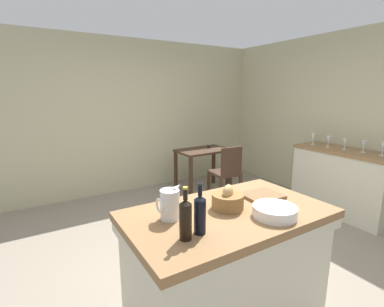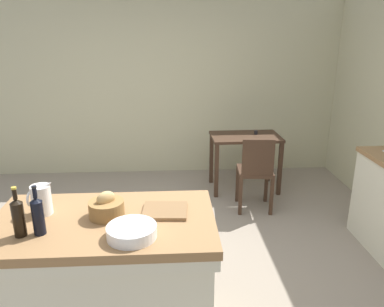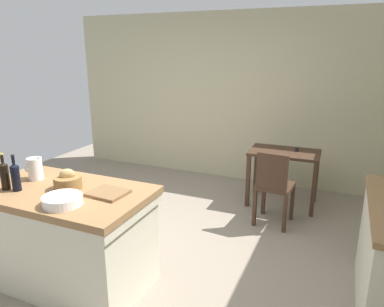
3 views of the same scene
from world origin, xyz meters
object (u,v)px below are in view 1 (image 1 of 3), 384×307
(wine_glass_far_left, at_px, (383,146))
(wine_glass_left, at_px, (364,144))
(bread_basket, at_px, (228,200))
(wine_bottle_dark, at_px, (200,213))
(island_table, at_px, (227,262))
(writing_desk, at_px, (203,156))
(wine_glass_middle, at_px, (345,142))
(wine_bottle_amber, at_px, (185,219))
(wine_glass_far_right, at_px, (313,137))
(side_cabinet, at_px, (341,182))
(pitcher, at_px, (170,204))
(wash_bowl, at_px, (275,211))
(wine_glass_right, at_px, (329,139))
(wooden_chair, at_px, (227,172))
(cutting_board, at_px, (262,195))

(wine_glass_far_left, relative_size, wine_glass_left, 1.17)
(bread_basket, distance_m, wine_bottle_dark, 0.43)
(island_table, height_order, wine_glass_far_left, wine_glass_far_left)
(writing_desk, height_order, wine_glass_middle, wine_glass_middle)
(wine_bottle_amber, bearing_deg, wine_glass_left, 11.63)
(bread_basket, distance_m, wine_glass_far_right, 2.78)
(side_cabinet, distance_m, pitcher, 3.13)
(pitcher, xyz_separation_m, wine_glass_middle, (3.04, 0.60, 0.04))
(writing_desk, distance_m, bread_basket, 2.84)
(side_cabinet, relative_size, wine_glass_far_left, 7.33)
(wine_bottle_amber, height_order, wine_glass_left, wine_bottle_amber)
(wash_bowl, height_order, wine_glass_middle, wine_glass_middle)
(side_cabinet, distance_m, wine_glass_far_right, 0.76)
(bread_basket, xyz_separation_m, wine_glass_right, (2.57, 0.89, 0.09))
(island_table, xyz_separation_m, wine_bottle_amber, (-0.46, -0.18, 0.54))
(wine_bottle_dark, height_order, wine_bottle_amber, wine_bottle_amber)
(wash_bowl, bearing_deg, wooden_chair, 59.11)
(wine_bottle_dark, bearing_deg, wine_glass_far_left, 7.43)
(wine_glass_far_left, bearing_deg, wine_glass_middle, 93.94)
(bread_basket, relative_size, wine_glass_far_left, 1.26)
(wine_glass_right, bearing_deg, wine_glass_far_right, 95.45)
(writing_desk, distance_m, wine_glass_far_right, 1.79)
(wine_glass_far_left, relative_size, wine_glass_right, 1.11)
(pitcher, relative_size, wine_glass_right, 1.47)
(writing_desk, relative_size, wash_bowl, 3.05)
(wash_bowl, xyz_separation_m, wine_glass_middle, (2.41, 0.93, 0.11))
(wash_bowl, xyz_separation_m, wine_bottle_amber, (-0.67, 0.06, 0.09))
(side_cabinet, distance_m, wine_glass_middle, 0.57)
(island_table, distance_m, wine_glass_far_left, 2.73)
(cutting_board, bearing_deg, wine_glass_left, 9.85)
(wash_bowl, distance_m, wine_bottle_amber, 0.68)
(wine_glass_left, height_order, wine_glass_middle, wine_glass_left)
(wine_glass_right, bearing_deg, bread_basket, -160.94)
(wine_glass_far_left, bearing_deg, writing_desk, 118.37)
(side_cabinet, xyz_separation_m, wine_bottle_amber, (-3.07, -0.86, 0.55))
(writing_desk, xyz_separation_m, wine_glass_right, (1.15, -1.56, 0.42))
(writing_desk, height_order, wine_glass_right, wine_glass_right)
(wooden_chair, distance_m, wine_glass_middle, 1.72)
(wash_bowl, height_order, wine_bottle_amber, wine_bottle_amber)
(writing_desk, relative_size, wine_bottle_dark, 2.91)
(wash_bowl, bearing_deg, pitcher, 151.60)
(wine_bottle_amber, distance_m, wine_glass_middle, 3.20)
(wine_glass_left, relative_size, wine_glass_right, 0.94)
(side_cabinet, relative_size, wooden_chair, 1.46)
(wine_bottle_amber, bearing_deg, cutting_board, 16.19)
(wooden_chair, xyz_separation_m, wine_glass_left, (1.21, -1.36, 0.54))
(wine_bottle_dark, bearing_deg, side_cabinet, 15.84)
(writing_desk, relative_size, wine_glass_right, 5.49)
(cutting_board, distance_m, wine_glass_far_left, 2.26)
(side_cabinet, bearing_deg, wine_bottle_dark, -164.16)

